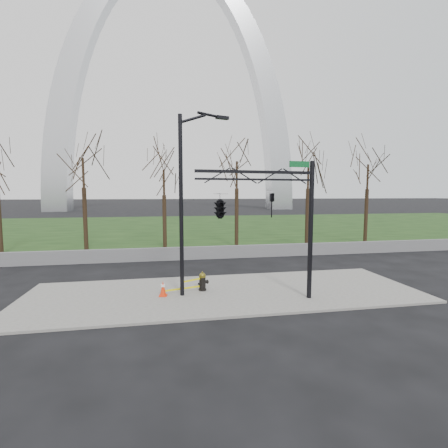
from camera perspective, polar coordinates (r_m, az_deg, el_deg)
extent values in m
plane|color=black|center=(15.22, 0.20, -12.28)|extent=(500.00, 500.00, 0.00)
cube|color=slate|center=(15.21, 0.20, -12.10)|extent=(18.00, 6.00, 0.10)
cube|color=black|center=(44.57, -6.91, -0.48)|extent=(120.00, 40.00, 0.06)
cube|color=#59595B|center=(22.80, -3.51, -5.12)|extent=(60.00, 0.30, 0.90)
cylinder|color=black|center=(15.39, -3.85, -11.57)|extent=(0.36, 0.36, 0.06)
cylinder|color=black|center=(15.31, -3.86, -10.54)|extent=(0.28, 0.28, 0.64)
cylinder|color=black|center=(15.41, -3.13, -10.22)|extent=(0.26, 0.24, 0.17)
cylinder|color=black|center=(15.23, -4.39, -10.55)|extent=(0.14, 0.14, 0.11)
cylinder|color=brown|center=(15.22, -3.87, -9.30)|extent=(0.32, 0.32, 0.06)
ellipsoid|color=brown|center=(15.20, -3.87, -9.06)|extent=(0.30, 0.30, 0.22)
cylinder|color=brown|center=(15.17, -3.87, -8.60)|extent=(0.06, 0.06, 0.09)
cube|color=red|center=(14.83, -10.78, -12.38)|extent=(0.39, 0.39, 0.04)
cone|color=red|center=(14.73, -10.80, -11.13)|extent=(0.27, 0.27, 0.64)
cylinder|color=white|center=(14.70, -10.81, -10.70)|extent=(0.20, 0.20, 0.10)
cylinder|color=black|center=(14.11, -7.63, 2.82)|extent=(0.18, 0.18, 8.00)
cylinder|color=black|center=(14.64, -5.69, 18.11)|extent=(1.25, 0.46, 0.56)
cylinder|color=black|center=(15.01, -2.49, 18.79)|extent=(1.19, 0.45, 0.22)
cube|color=black|center=(15.25, -0.32, 18.39)|extent=(0.64, 0.38, 0.14)
cylinder|color=black|center=(14.23, 15.15, -1.34)|extent=(0.20, 0.20, 6.00)
cube|color=black|center=(13.10, 5.75, 9.20)|extent=(5.00, 0.47, 0.12)
cube|color=black|center=(13.09, 5.74, 7.89)|extent=(4.99, 0.43, 0.08)
cube|color=#0C5926|center=(13.90, 13.26, 10.32)|extent=(0.90, 0.10, 0.25)
imported|color=black|center=(13.34, 8.52, 3.30)|extent=(0.18, 0.21, 1.00)
imported|color=black|center=(12.65, -0.71, 3.24)|extent=(0.70, 2.52, 1.00)
cube|color=yellow|center=(14.93, -5.63, -9.90)|extent=(0.97, 0.54, 0.08)
cube|color=yellow|center=(15.03, -7.25, -11.31)|extent=(1.82, 0.51, 0.08)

